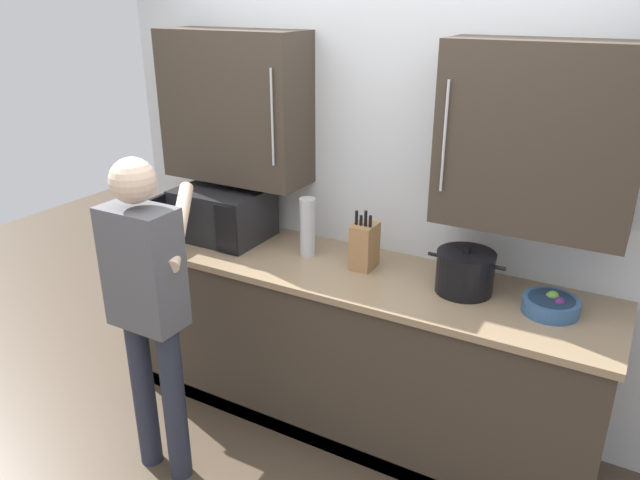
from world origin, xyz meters
TOP-DOWN VIEW (x-y plane):
  - back_wall_tiled at (-0.00, 0.97)m, footprint 3.28×0.44m
  - counter_unit at (0.00, 0.66)m, footprint 2.65×0.68m
  - microwave_oven at (-0.88, 0.69)m, footprint 0.52×0.77m
  - stock_pot at (0.59, 0.70)m, footprint 0.37×0.28m
  - knife_block at (0.05, 0.72)m, footprint 0.11×0.15m
  - fruit_bowl at (0.99, 0.68)m, footprint 0.25×0.25m
  - thermos_flask at (-0.28, 0.71)m, footprint 0.09×0.09m
  - person_figure at (-0.63, -0.15)m, footprint 0.44×0.61m

SIDE VIEW (x-z plane):
  - counter_unit at x=0.00m, z-range 0.00..0.93m
  - fruit_bowl at x=0.99m, z-range 0.92..1.02m
  - person_figure at x=-0.63m, z-range 0.16..1.78m
  - stock_pot at x=0.59m, z-range 0.92..1.15m
  - knife_block at x=0.05m, z-range 0.89..1.21m
  - microwave_oven at x=-0.88m, z-range 0.93..1.22m
  - thermos_flask at x=-0.28m, z-range 0.93..1.25m
  - back_wall_tiled at x=0.00m, z-range 0.09..2.86m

